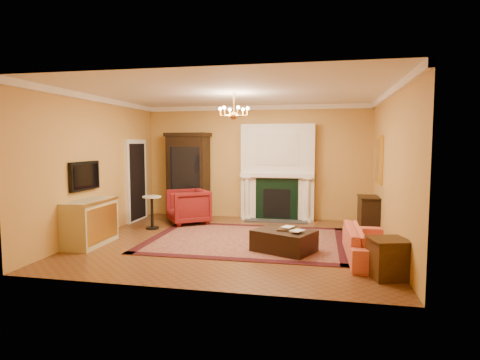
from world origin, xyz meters
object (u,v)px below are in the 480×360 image
(wingback_armchair, at_px, (188,205))
(commode, at_px, (90,223))
(china_cabinet, at_px, (188,177))
(end_table, at_px, (388,260))
(pedestal_table, at_px, (152,210))
(coral_sofa, at_px, (369,238))
(console_table, at_px, (368,215))
(leather_ottoman, at_px, (284,241))

(wingback_armchair, relative_size, commode, 0.79)
(china_cabinet, distance_m, end_table, 6.24)
(pedestal_table, height_order, commode, commode)
(pedestal_table, bearing_deg, coral_sofa, -18.37)
(console_table, relative_size, leather_ottoman, 0.75)
(wingback_armchair, relative_size, coral_sofa, 0.50)
(pedestal_table, bearing_deg, china_cabinet, 79.10)
(china_cabinet, bearing_deg, commode, -98.21)
(coral_sofa, bearing_deg, china_cabinet, 52.04)
(leather_ottoman, bearing_deg, china_cabinet, 158.34)
(leather_ottoman, bearing_deg, commode, -151.27)
(china_cabinet, xyz_separation_m, leather_ottoman, (2.89, -3.05, -0.88))
(console_table, bearing_deg, china_cabinet, 165.10)
(coral_sofa, xyz_separation_m, console_table, (0.23, 2.20, 0.02))
(wingback_armchair, height_order, pedestal_table, wingback_armchair)
(commode, bearing_deg, end_table, -9.95)
(china_cabinet, relative_size, pedestal_table, 2.82)
(china_cabinet, relative_size, commode, 1.82)
(china_cabinet, bearing_deg, end_table, -35.67)
(wingback_armchair, relative_size, pedestal_table, 1.22)
(console_table, bearing_deg, leather_ottoman, -132.51)
(wingback_armchair, height_order, commode, wingback_armchair)
(console_table, xyz_separation_m, leather_ottoman, (-1.71, -2.02, -0.18))
(commode, bearing_deg, console_table, 21.87)
(wingback_armchair, bearing_deg, leather_ottoman, 15.56)
(wingback_armchair, distance_m, end_table, 5.36)
(pedestal_table, relative_size, commode, 0.65)
(china_cabinet, bearing_deg, console_table, -5.49)
(leather_ottoman, bearing_deg, wingback_armchair, 165.49)
(china_cabinet, distance_m, console_table, 4.77)
(china_cabinet, xyz_separation_m, console_table, (4.60, -1.03, -0.70))
(end_table, height_order, console_table, console_table)
(pedestal_table, height_order, leather_ottoman, pedestal_table)
(coral_sofa, bearing_deg, leather_ottoman, 81.43)
(pedestal_table, height_order, coral_sofa, pedestal_table)
(commode, distance_m, end_table, 5.53)
(end_table, distance_m, leather_ottoman, 2.01)
(end_table, bearing_deg, console_table, 88.92)
(console_table, bearing_deg, wingback_armchair, 176.34)
(china_cabinet, height_order, coral_sofa, china_cabinet)
(coral_sofa, xyz_separation_m, end_table, (0.17, -0.97, -0.09))
(wingback_armchair, bearing_deg, china_cabinet, 163.17)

